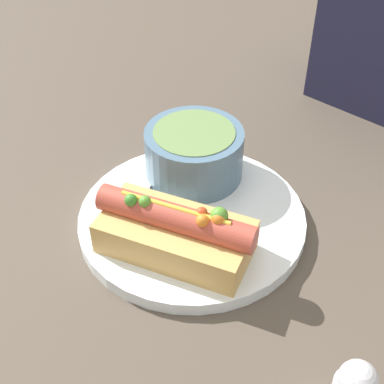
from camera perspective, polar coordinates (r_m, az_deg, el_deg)
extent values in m
plane|color=#4C4238|center=(0.58, 0.00, -3.38)|extent=(4.00, 4.00, 0.00)
cylinder|color=white|center=(0.58, 0.00, -2.86)|extent=(0.24, 0.24, 0.01)
cube|color=tan|center=(0.52, -1.76, -4.73)|extent=(0.16, 0.12, 0.03)
cylinder|color=#B24738|center=(0.51, -1.81, -2.77)|extent=(0.16, 0.08, 0.03)
sphere|color=#C63F1E|center=(0.49, 1.04, -2.22)|extent=(0.01, 0.01, 0.01)
sphere|color=orange|center=(0.49, 2.84, -2.89)|extent=(0.01, 0.01, 0.01)
sphere|color=#387A28|center=(0.51, -6.54, -0.87)|extent=(0.01, 0.01, 0.01)
sphere|color=#518C2D|center=(0.49, 2.91, -2.56)|extent=(0.02, 0.02, 0.02)
sphere|color=#518C2D|center=(0.51, -5.04, -1.05)|extent=(0.01, 0.01, 0.01)
sphere|color=orange|center=(0.49, 1.14, -3.08)|extent=(0.01, 0.01, 0.01)
cylinder|color=gold|center=(0.50, -1.84, -1.71)|extent=(0.11, 0.04, 0.01)
cylinder|color=slate|center=(0.61, 0.23, 4.13)|extent=(0.11, 0.11, 0.06)
cylinder|color=#66844C|center=(0.59, 0.23, 5.81)|extent=(0.09, 0.09, 0.02)
cube|color=#B7B7BC|center=(0.59, -5.25, -0.40)|extent=(0.07, 0.13, 0.00)
ellipsoid|color=#B7B7BC|center=(0.65, -2.83, 4.54)|extent=(0.03, 0.04, 0.01)
sphere|color=silver|center=(0.42, 17.31, -18.61)|extent=(0.03, 0.03, 0.03)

